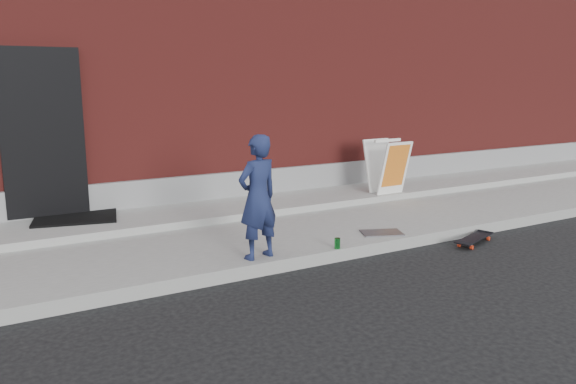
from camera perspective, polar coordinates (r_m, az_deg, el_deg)
ground at (r=6.57m, az=3.84°, el=-7.36°), size 80.00×80.00×0.00m
sidewalk at (r=7.79m, az=-2.23°, el=-3.76°), size 20.00×3.00×0.15m
apron at (r=8.54m, az=-5.01°, el=-1.57°), size 20.00×1.20×0.10m
building at (r=12.66m, az=-14.11°, el=12.80°), size 20.00×8.10×5.00m
child at (r=6.14m, az=-3.08°, el=-0.54°), size 0.56×0.43×1.38m
skateboard at (r=7.73m, az=18.39°, el=-4.49°), size 0.79×0.44×0.09m
pizza_sign at (r=9.42m, az=10.08°, el=2.60°), size 0.56×0.65×0.90m
soda_can at (r=6.65m, az=5.03°, el=-5.22°), size 0.07×0.07×0.13m
doormat at (r=8.18m, az=-20.76°, el=-2.40°), size 1.22×1.06×0.03m
utility_plate at (r=7.38m, az=9.50°, el=-4.11°), size 0.60×0.50×0.02m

